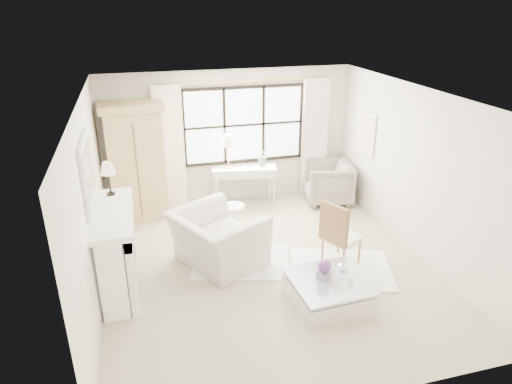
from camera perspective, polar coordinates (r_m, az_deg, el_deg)
floor at (r=7.35m, az=1.46°, el=-9.31°), size 5.50×5.50×0.00m
ceiling at (r=6.33m, az=1.71°, el=11.80°), size 5.50×5.50×0.00m
wall_back at (r=9.25m, az=-3.34°, el=6.78°), size 5.00×0.00×5.00m
wall_front at (r=4.49m, az=11.93°, el=-12.69°), size 5.00×0.00×5.00m
wall_left at (r=6.52m, az=-19.99°, el=-1.79°), size 0.00×5.50×5.50m
wall_right at (r=7.78m, az=19.52°, el=2.28°), size 0.00×5.50×5.50m
window_pane at (r=9.23m, az=-1.51°, el=8.38°), size 2.40×0.02×1.50m
window_frame at (r=9.22m, az=-1.50°, el=8.37°), size 2.50×0.04×1.50m
curtain_rod at (r=8.99m, az=-1.48°, el=13.66°), size 3.30×0.04×0.04m
curtain_left at (r=9.03m, az=-10.69°, el=5.24°), size 0.55×0.10×2.47m
curtain_right at (r=9.70m, az=7.32°, el=6.70°), size 0.55×0.10×2.47m
fireplace at (r=6.81m, az=-17.30°, el=-6.97°), size 0.58×1.66×1.26m
mirror_frame at (r=6.34m, az=-20.32°, el=2.26°), size 0.05×1.15×0.95m
mirror_glass at (r=6.33m, az=-20.05°, el=2.29°), size 0.02×1.00×0.80m
art_frame at (r=9.08m, az=13.64°, el=7.16°), size 0.04×0.62×0.82m
art_canvas at (r=9.07m, az=13.52°, el=7.16°), size 0.01×0.52×0.72m
mantel_lamp at (r=6.93m, az=-18.05°, el=2.67°), size 0.22×0.22×0.51m
armoire at (r=8.80m, az=-14.71°, el=3.76°), size 1.14×0.74×2.24m
console_table at (r=9.37m, az=-1.48°, el=0.87°), size 1.36×0.68×0.80m
console_lamp at (r=8.98m, az=-3.53°, el=6.33°), size 0.28×0.28×0.69m
orchid_plant at (r=9.23m, az=0.88°, el=4.59°), size 0.29×0.27×0.43m
side_table at (r=8.28m, az=-2.78°, el=-2.78°), size 0.40×0.40×0.51m
rug_left at (r=7.46m, az=-1.84°, el=-8.69°), size 1.78×1.46×0.03m
rug_right at (r=7.39m, az=10.54°, el=-9.41°), size 1.86×1.61×0.03m
club_armchair at (r=7.26m, az=-4.83°, el=-5.88°), size 1.65×1.72×0.87m
wingback_chair at (r=9.56m, az=8.99°, el=1.21°), size 1.12×1.10×0.85m
french_chair at (r=7.38m, az=10.48°, el=-6.77°), size 0.65×0.64×1.08m
coffee_table at (r=6.54m, az=8.99°, el=-12.27°), size 1.05×1.05×0.38m
planter_box at (r=6.42m, az=8.47°, el=-10.27°), size 0.19×0.19×0.11m
planter_flowers at (r=6.34m, az=8.55°, el=-9.17°), size 0.18×0.18×0.18m
pillar_candle at (r=6.40m, az=11.73°, el=-10.59°), size 0.09×0.09×0.12m
coffee_vase at (r=6.64m, az=10.75°, el=-9.03°), size 0.16×0.16×0.14m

